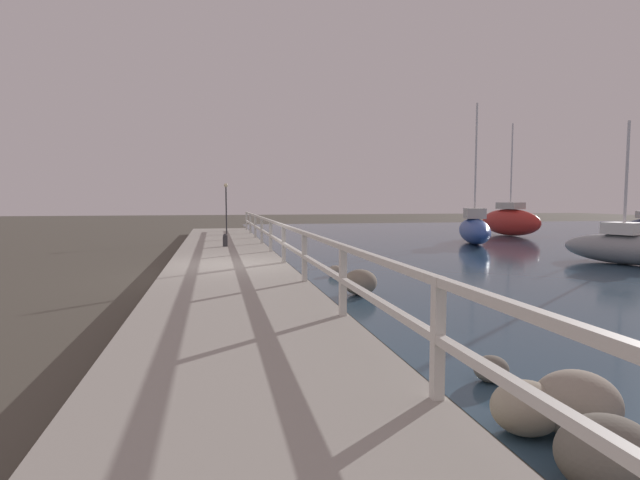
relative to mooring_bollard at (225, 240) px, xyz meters
The scene contains 14 objects.
ground_plane 5.43m from the mooring_bollard, 90.44° to the right, with size 120.00×120.00×0.00m, color #4C473D.
dock_walkway 5.41m from the mooring_bollard, 90.44° to the right, with size 3.24×36.00×0.34m.
railing 5.62m from the mooring_bollard, 74.68° to the right, with size 0.10×32.50×1.07m.
boulder_water_edge 15.59m from the mooring_bollard, 80.06° to the right, with size 0.76×0.68×0.57m.
boulder_mid_strip 16.31m from the mooring_bollard, 81.93° to the right, with size 0.73×0.66×0.55m.
boulder_far_strip 15.41m from the mooring_bollard, 81.51° to the right, with size 0.63×0.56×0.47m.
boulder_downstream 14.29m from the mooring_bollard, 79.26° to the right, with size 0.40×0.36×0.30m.
boulder_near_dock 9.09m from the mooring_bollard, 72.68° to the right, with size 0.75×0.67×0.56m.
boulder_upstream 6.53m from the mooring_bollard, 64.21° to the right, with size 0.39×0.35×0.29m.
mooring_bollard is the anchor object (origin of this frame).
dock_lamp 7.43m from the mooring_bollard, 88.21° to the left, with size 0.21×0.21×2.62m.
sailboat_gray 13.66m from the mooring_bollard, 23.05° to the right, with size 2.58×4.19×4.59m.
sailboat_red 18.23m from the mooring_bollard, 23.85° to the left, with size 1.74×4.99×6.52m.
sailboat_blue 12.11m from the mooring_bollard, 13.12° to the left, with size 3.08×5.56×6.63m.
Camera 1 is at (-0.35, -13.63, 2.06)m, focal length 28.00 mm.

